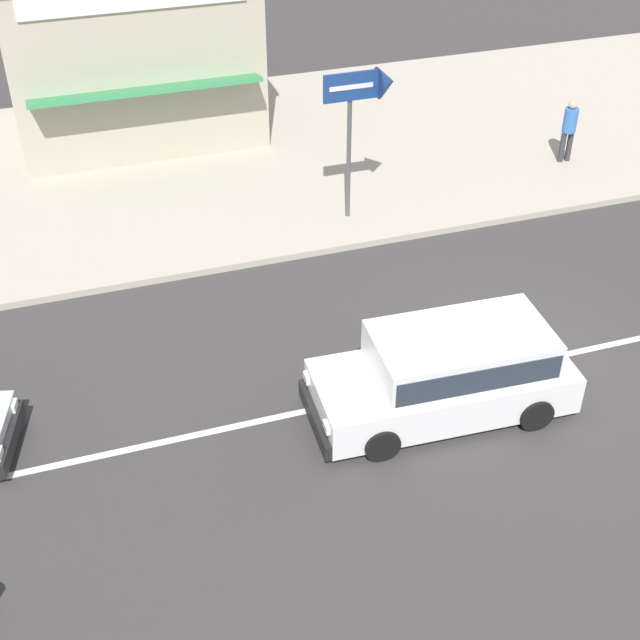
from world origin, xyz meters
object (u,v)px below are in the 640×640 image
object	(u,v)px
shopfront_mid_block	(130,46)
arrow_signboard	(375,93)
minivan_white_0	(450,370)
pedestrian_near_clock	(569,126)

from	to	relation	value
shopfront_mid_block	arrow_signboard	bearing A→B (deg)	-55.10
minivan_white_0	shopfront_mid_block	bearing A→B (deg)	104.53
minivan_white_0	shopfront_mid_block	distance (m)	13.25
shopfront_mid_block	minivan_white_0	bearing A→B (deg)	-75.47
minivan_white_0	shopfront_mid_block	world-z (taller)	shopfront_mid_block
minivan_white_0	pedestrian_near_clock	bearing A→B (deg)	48.38
arrow_signboard	pedestrian_near_clock	distance (m)	6.04
minivan_white_0	pedestrian_near_clock	distance (m)	10.04
arrow_signboard	pedestrian_near_clock	size ratio (longest dim) A/B	2.12
minivan_white_0	pedestrian_near_clock	size ratio (longest dim) A/B	2.80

